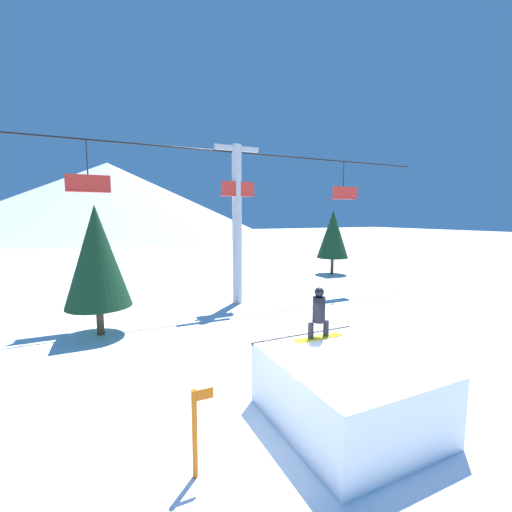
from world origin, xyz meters
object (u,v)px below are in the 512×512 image
at_px(snowboarder, 319,313).
at_px(pine_tree_near, 97,256).
at_px(snow_ramp, 346,391).
at_px(trail_marker, 195,431).

height_order(snowboarder, pine_tree_near, pine_tree_near).
xyz_separation_m(snow_ramp, trail_marker, (-3.52, -0.13, 0.11)).
xyz_separation_m(snowboarder, trail_marker, (-3.67, -1.44, -1.34)).
relative_size(snow_ramp, pine_tree_near, 0.69).
bearing_deg(pine_tree_near, snowboarder, -55.98).
distance_m(pine_tree_near, trail_marker, 9.38).
relative_size(snowboarder, pine_tree_near, 0.26).
height_order(snow_ramp, pine_tree_near, pine_tree_near).
relative_size(snow_ramp, trail_marker, 2.15).
xyz_separation_m(pine_tree_near, trail_marker, (1.42, -8.99, -2.26)).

